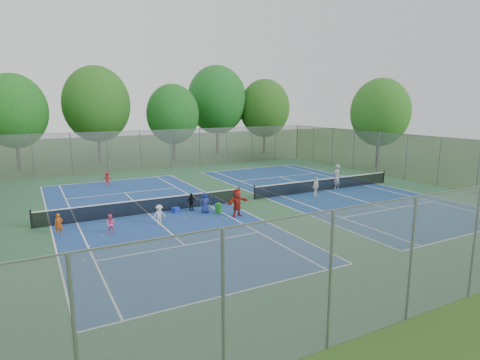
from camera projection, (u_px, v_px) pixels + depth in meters
name	position (u px, v px, depth m)	size (l,w,h in m)	color
ground	(247.00, 201.00, 27.99)	(120.00, 120.00, 0.00)	#274B17
court_pad	(247.00, 201.00, 27.98)	(32.00, 32.00, 0.01)	#295837
court_left	(148.00, 213.00, 24.72)	(10.97, 23.77, 0.01)	navy
court_right	(325.00, 190.00, 31.24)	(10.97, 23.77, 0.01)	navy
net_left	(148.00, 206.00, 24.64)	(12.87, 0.10, 0.91)	black
net_right	(325.00, 185.00, 31.16)	(12.87, 0.10, 0.91)	black
fence_north	(171.00, 149.00, 41.43)	(32.00, 0.10, 4.00)	gray
fence_south	(474.00, 243.00, 13.78)	(32.00, 0.10, 4.00)	gray
fence_east	(406.00, 158.00, 35.05)	(32.00, 0.10, 4.00)	gray
tree_nw	(13.00, 111.00, 39.35)	(6.40, 6.40, 9.58)	#443326
tree_nl	(97.00, 104.00, 43.82)	(7.20, 7.20, 10.69)	#443326
tree_nc	(173.00, 114.00, 46.04)	(6.00, 6.00, 8.85)	#443326
tree_nr	(217.00, 100.00, 51.57)	(7.60, 7.60, 11.42)	#443326
tree_ne	(265.00, 108.00, 52.84)	(6.60, 6.60, 9.77)	#443326
tree_side_e	(380.00, 112.00, 40.92)	(6.00, 6.00, 9.20)	#443326
ball_crate	(176.00, 210.00, 24.95)	(0.38, 0.38, 0.33)	#1833B7
ball_hopper	(219.00, 208.00, 24.83)	(0.31, 0.31, 0.61)	green
student_a	(59.00, 224.00, 20.70)	(0.41, 0.27, 1.12)	#C64D12
student_b	(111.00, 224.00, 20.81)	(0.51, 0.40, 1.05)	pink
student_c	(159.00, 215.00, 22.39)	(0.74, 0.43, 1.15)	silver
student_d	(191.00, 202.00, 25.32)	(0.66, 0.27, 1.13)	black
student_e	(205.00, 203.00, 24.79)	(0.64, 0.42, 1.31)	navy
student_f	(237.00, 203.00, 23.91)	(1.60, 0.51, 1.72)	#A42317
child_far_baseline	(107.00, 179.00, 33.14)	(0.71, 0.41, 1.10)	#A41719
instructor	(336.00, 177.00, 31.57)	(0.72, 0.47, 1.96)	#939396
teen_court_b	(316.00, 187.00, 29.15)	(0.84, 0.35, 1.44)	silver
tennis_ball_0	(221.00, 214.00, 24.53)	(0.07, 0.07, 0.07)	#C3E034
tennis_ball_1	(203.00, 217.00, 23.95)	(0.07, 0.07, 0.07)	#EEF238
tennis_ball_2	(132.00, 247.00, 18.96)	(0.07, 0.07, 0.07)	#CFD531
tennis_ball_3	(90.00, 246.00, 19.02)	(0.07, 0.07, 0.07)	#C2D431
tennis_ball_4	(226.00, 219.00, 23.44)	(0.07, 0.07, 0.07)	yellow
tennis_ball_5	(103.00, 236.00, 20.48)	(0.07, 0.07, 0.07)	#AFD230
tennis_ball_6	(270.00, 234.00, 20.77)	(0.07, 0.07, 0.07)	#CDD431
tennis_ball_7	(223.00, 217.00, 23.82)	(0.07, 0.07, 0.07)	#A8C52E
tennis_ball_8	(186.00, 217.00, 23.79)	(0.07, 0.07, 0.07)	#B1D431
tennis_ball_9	(84.00, 240.00, 19.90)	(0.07, 0.07, 0.07)	yellow
tennis_ball_10	(85.00, 261.00, 17.26)	(0.07, 0.07, 0.07)	#D9F338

